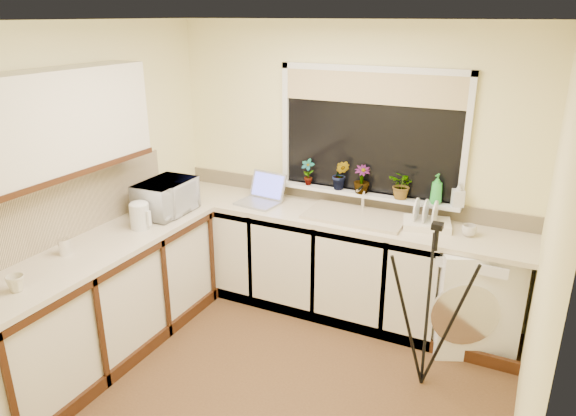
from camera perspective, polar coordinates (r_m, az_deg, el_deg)
The scene contains 33 objects.
floor at distance 3.98m, azimuth -2.22°, elevation -18.57°, with size 3.20×3.20×0.00m, color brown.
ceiling at distance 3.10m, azimuth -2.86°, elevation 19.46°, with size 3.20×3.20×0.00m, color white.
wall_back at distance 4.65m, azimuth 6.33°, elevation 4.30°, with size 3.20×3.20×0.00m, color #F9EFA6.
wall_front at distance 2.30m, azimuth -21.12°, elevation -14.61°, with size 3.20×3.20×0.00m, color #F9EFA6.
wall_left at distance 4.31m, azimuth -21.59°, elevation 1.67°, with size 3.00×3.00×0.00m, color #F9EFA6.
wall_right at distance 3.00m, azimuth 25.70°, elevation -6.84°, with size 3.00×3.00×0.00m, color #F9EFA6.
base_cabinet_back at distance 4.79m, azimuth 1.06°, elevation -5.29°, with size 2.55×0.60×0.86m, color silver.
base_cabinet_left at distance 4.23m, azimuth -20.34°, elevation -10.34°, with size 0.54×2.40×0.86m, color silver.
worktop_back at distance 4.49m, azimuth 4.85°, elevation -0.87°, with size 3.20×0.60×0.04m, color beige.
worktop_left at distance 4.03m, azimuth -21.11°, elevation -4.79°, with size 0.60×2.40×0.04m, color beige.
upper_cabinet at distance 3.77m, azimuth -25.99°, elevation 7.65°, with size 0.28×1.90×0.70m, color silver.
splashback_left at distance 4.15m, azimuth -24.28°, elevation -0.87°, with size 0.02×2.40×0.45m, color beige.
splashback_back at distance 4.72m, azimuth 6.16°, elevation 1.28°, with size 3.20×0.02×0.14m, color beige.
window_glass at distance 4.50m, azimuth 8.84°, elevation 7.91°, with size 1.50×0.02×1.00m, color black.
window_blind at distance 4.41m, azimuth 9.00°, elevation 12.61°, with size 1.50×0.02×0.25m, color tan.
windowsill at distance 4.58m, azimuth 8.29°, elevation 1.48°, with size 1.60×0.14×0.03m, color white.
sink at distance 4.42m, azimuth 7.28°, elevation -0.87°, with size 0.82×0.46×0.03m, color tan.
faucet at distance 4.54m, azimuth 8.08°, elevation 1.12°, with size 0.03×0.03×0.24m, color silver.
washing_machine at distance 4.44m, azimuth 19.11°, elevation -8.66°, with size 0.60×0.58×0.85m, color white.
laptop at distance 4.73m, azimuth -2.78°, elevation 1.42°, with size 0.39×0.39×0.25m.
kettle at distance 4.30m, azimuth -15.65°, elevation -0.87°, with size 0.15×0.15×0.20m, color silver.
dish_rack at distance 4.32m, azimuth 14.70°, elevation -1.69°, with size 0.36×0.27×0.05m, color #EDE5CE.
tripod at distance 3.77m, azimuth 14.91°, elevation -10.31°, with size 0.61×0.61×1.23m, color black, non-canonical shape.
steel_jar at distance 4.02m, azimuth -22.88°, elevation -3.85°, with size 0.09×0.09×0.12m, color white.
microwave at distance 4.56m, azimuth -12.98°, elevation 1.12°, with size 0.51×0.34×0.28m, color white.
plant_a at distance 4.71m, azimuth 2.15°, elevation 3.88°, with size 0.12×0.08×0.24m, color #999999.
plant_b at distance 4.59m, azimuth 5.68°, elevation 3.56°, with size 0.14×0.12×0.26m, color #999999.
plant_c at distance 4.53m, azimuth 7.94°, elevation 3.05°, with size 0.13×0.13×0.24m, color #999999.
plant_d at distance 4.44m, azimuth 12.21°, elevation 2.42°, with size 0.21×0.18×0.24m, color #999999.
soap_bottle_green at distance 4.39m, azimuth 15.70°, elevation 1.98°, with size 0.09×0.10×0.25m, color green.
soap_bottle_clear at distance 4.39m, azimuth 17.85°, elevation 1.43°, with size 0.09×0.09×0.20m, color #999999.
cup_back at distance 4.24m, azimuth 18.88°, elevation -2.31°, with size 0.11×0.11×0.09m, color beige.
cup_left at distance 3.64m, azimuth -27.23°, elevation -7.22°, with size 0.11×0.11×0.10m, color beige.
Camera 1 is at (1.49, -2.72, 2.49)m, focal length 33.06 mm.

